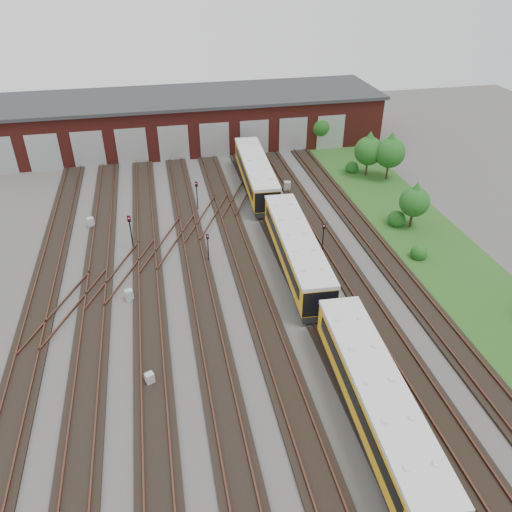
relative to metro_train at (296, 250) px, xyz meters
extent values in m
plane|color=#423F3D|center=(-6.00, -7.73, -1.89)|extent=(120.00, 120.00, 0.00)
cube|color=black|center=(-20.00, -7.73, -1.80)|extent=(2.40, 70.00, 0.18)
cube|color=#4E2D1F|center=(-20.72, -7.73, -1.63)|extent=(0.10, 70.00, 0.15)
cube|color=#4E2D1F|center=(-19.28, -7.73, -1.63)|extent=(0.10, 70.00, 0.15)
cube|color=black|center=(-16.00, -7.73, -1.80)|extent=(2.40, 70.00, 0.18)
cube|color=#4E2D1F|center=(-16.72, -7.73, -1.63)|extent=(0.10, 70.00, 0.15)
cube|color=#4E2D1F|center=(-15.28, -7.73, -1.63)|extent=(0.10, 70.00, 0.15)
cube|color=black|center=(-12.00, -7.73, -1.80)|extent=(2.40, 70.00, 0.18)
cube|color=#4E2D1F|center=(-12.72, -7.73, -1.63)|extent=(0.10, 70.00, 0.15)
cube|color=#4E2D1F|center=(-11.28, -7.73, -1.63)|extent=(0.10, 70.00, 0.15)
cube|color=black|center=(-8.00, -7.73, -1.80)|extent=(2.40, 70.00, 0.18)
cube|color=#4E2D1F|center=(-8.72, -7.73, -1.63)|extent=(0.10, 70.00, 0.15)
cube|color=#4E2D1F|center=(-7.28, -7.73, -1.63)|extent=(0.10, 70.00, 0.15)
cube|color=black|center=(-4.00, -7.73, -1.80)|extent=(2.40, 70.00, 0.18)
cube|color=#4E2D1F|center=(-4.72, -7.73, -1.63)|extent=(0.10, 70.00, 0.15)
cube|color=#4E2D1F|center=(-3.28, -7.73, -1.63)|extent=(0.10, 70.00, 0.15)
cube|color=black|center=(0.00, -7.73, -1.80)|extent=(2.40, 70.00, 0.18)
cube|color=#4E2D1F|center=(-0.72, -7.73, -1.63)|extent=(0.10, 70.00, 0.15)
cube|color=#4E2D1F|center=(0.72, -7.73, -1.63)|extent=(0.10, 70.00, 0.15)
cube|color=black|center=(4.00, -7.73, -1.80)|extent=(2.40, 70.00, 0.18)
cube|color=#4E2D1F|center=(3.28, -7.73, -1.63)|extent=(0.10, 70.00, 0.15)
cube|color=#4E2D1F|center=(4.72, -7.73, -1.63)|extent=(0.10, 70.00, 0.15)
cube|color=black|center=(8.00, -7.73, -1.80)|extent=(2.40, 70.00, 0.18)
cube|color=#4E2D1F|center=(7.28, -7.73, -1.63)|extent=(0.10, 70.00, 0.15)
cube|color=#4E2D1F|center=(8.72, -7.73, -1.63)|extent=(0.10, 70.00, 0.15)
cube|color=#4E2D1F|center=(-14.00, 2.27, -1.63)|extent=(5.40, 9.62, 0.15)
cube|color=#4E2D1F|center=(-10.00, 6.27, -1.63)|extent=(5.40, 9.62, 0.15)
cube|color=#4E2D1F|center=(-6.00, 10.27, -1.63)|extent=(5.40, 9.62, 0.15)
cube|color=#4E2D1F|center=(-18.00, -1.73, -1.63)|extent=(5.40, 9.62, 0.15)
cube|color=#4E2D1F|center=(-2.00, 14.27, -1.63)|extent=(5.40, 9.62, 0.15)
cube|color=#561B15|center=(-6.00, 32.27, 1.11)|extent=(50.00, 12.00, 6.00)
cube|color=#2E2E31|center=(-6.00, 32.27, 4.26)|extent=(51.00, 12.50, 0.40)
cube|color=#999B9E|center=(-23.00, 26.25, 0.31)|extent=(3.60, 0.12, 4.40)
cube|color=#999B9E|center=(-18.00, 26.25, 0.31)|extent=(3.60, 0.12, 4.40)
cube|color=#999B9E|center=(-13.00, 26.25, 0.31)|extent=(3.60, 0.12, 4.40)
cube|color=#999B9E|center=(-8.00, 26.25, 0.31)|extent=(3.60, 0.12, 4.40)
cube|color=#999B9E|center=(-3.00, 26.25, 0.31)|extent=(3.60, 0.12, 4.40)
cube|color=#999B9E|center=(2.00, 26.25, 0.31)|extent=(3.60, 0.12, 4.40)
cube|color=#999B9E|center=(7.00, 26.25, 0.31)|extent=(3.60, 0.12, 4.40)
cube|color=#999B9E|center=(12.00, 26.25, 0.31)|extent=(3.60, 0.12, 4.40)
cube|color=#23511B|center=(13.00, 2.27, -1.86)|extent=(8.00, 55.00, 0.05)
cube|color=black|center=(0.00, -16.00, -1.26)|extent=(3.00, 14.81, 0.59)
cube|color=#E2A40C|center=(0.00, -16.00, 0.11)|extent=(3.29, 14.82, 2.16)
cube|color=silver|center=(0.00, -16.00, 1.34)|extent=(3.39, 14.83, 0.29)
cube|color=black|center=(-1.29, -15.93, 0.36)|extent=(0.71, 12.94, 0.83)
cube|color=black|center=(1.29, -16.07, 0.36)|extent=(0.71, 12.94, 0.83)
cube|color=black|center=(0.00, 0.00, -1.26)|extent=(3.00, 14.81, 0.59)
cube|color=#E2A40C|center=(0.00, 0.00, 0.11)|extent=(3.29, 14.82, 2.16)
cube|color=silver|center=(0.00, 0.00, 1.34)|extent=(3.39, 14.83, 0.29)
cube|color=black|center=(-1.29, 0.07, 0.36)|extent=(0.71, 12.94, 0.83)
cube|color=black|center=(1.29, -0.07, 0.36)|extent=(0.71, 12.94, 0.83)
cube|color=black|center=(0.00, 16.00, -1.26)|extent=(3.00, 14.81, 0.59)
cube|color=#E2A40C|center=(0.00, 16.00, 0.11)|extent=(3.29, 14.82, 2.16)
cube|color=silver|center=(0.00, 16.00, 1.34)|extent=(3.39, 14.83, 0.29)
cube|color=black|center=(-1.29, 16.07, 0.36)|extent=(0.71, 12.94, 0.83)
cube|color=black|center=(1.29, 15.93, 0.36)|extent=(0.71, 12.94, 0.83)
cylinder|color=black|center=(-13.15, 5.96, -0.50)|extent=(0.11, 0.11, 2.78)
cube|color=black|center=(-13.15, 5.96, 1.17)|extent=(0.29, 0.18, 0.56)
sphere|color=red|center=(-13.15, 5.85, 1.29)|extent=(0.13, 0.13, 0.13)
cylinder|color=black|center=(-6.71, 12.60, -0.64)|extent=(0.10, 0.10, 2.49)
cube|color=black|center=(-6.71, 12.60, 0.86)|extent=(0.29, 0.23, 0.51)
sphere|color=red|center=(-6.71, 12.50, 0.96)|extent=(0.12, 0.12, 0.12)
cylinder|color=black|center=(-6.88, 2.61, -0.76)|extent=(0.09, 0.09, 2.25)
cube|color=black|center=(-6.88, 2.61, 0.58)|extent=(0.23, 0.14, 0.45)
sphere|color=red|center=(-6.88, 2.52, 0.67)|extent=(0.11, 0.11, 0.11)
cylinder|color=black|center=(2.86, 1.69, -0.60)|extent=(0.10, 0.10, 2.58)
cube|color=black|center=(2.86, 1.69, 0.93)|extent=(0.28, 0.22, 0.48)
sphere|color=red|center=(2.86, 1.60, 1.02)|extent=(0.11, 0.11, 0.11)
cube|color=#A9ADAF|center=(-12.18, -10.38, -1.46)|extent=(0.65, 0.60, 0.86)
cube|color=#A9ADAF|center=(-17.04, 10.92, -1.40)|extent=(0.70, 0.64, 0.98)
cube|color=#A9ADAF|center=(-13.45, -1.48, -1.42)|extent=(0.67, 0.61, 0.93)
cube|color=#A9ADAF|center=(3.26, 14.88, -1.34)|extent=(0.82, 0.76, 1.10)
cube|color=#A9ADAF|center=(1.21, 0.57, -1.37)|extent=(0.75, 0.69, 1.04)
cylinder|color=#352218|center=(10.75, 27.27, -1.11)|extent=(0.21, 0.21, 1.55)
sphere|color=#1A4A15|center=(10.75, 27.27, 0.96)|extent=(3.02, 3.02, 3.02)
cone|color=#1A4A15|center=(10.75, 27.27, 2.03)|extent=(2.58, 2.58, 2.15)
cylinder|color=#352218|center=(13.23, 16.98, -1.06)|extent=(0.22, 0.22, 1.65)
sphere|color=#1A4A15|center=(13.23, 16.98, 1.13)|extent=(3.20, 3.20, 3.20)
cone|color=#1A4A15|center=(13.23, 16.98, 2.28)|extent=(2.74, 2.74, 2.29)
cylinder|color=#352218|center=(15.18, 15.64, -1.02)|extent=(0.22, 0.22, 1.73)
sphere|color=#1A4A15|center=(15.18, 15.64, 1.28)|extent=(3.36, 3.36, 3.36)
cone|color=#1A4A15|center=(15.18, 15.64, 2.48)|extent=(2.88, 2.88, 2.40)
cylinder|color=#352218|center=(12.67, 4.72, -1.17)|extent=(0.25, 0.25, 1.43)
sphere|color=#1A4A15|center=(12.67, 4.72, 0.74)|extent=(2.79, 2.79, 2.79)
cone|color=#1A4A15|center=(12.67, 4.72, 1.74)|extent=(2.39, 2.39, 1.99)
sphere|color=#1A4A15|center=(10.82, -0.50, -1.18)|extent=(1.41, 1.41, 1.41)
sphere|color=#1A4A15|center=(11.53, 5.37, -1.05)|extent=(1.67, 1.67, 1.67)
sphere|color=#1A4A15|center=(12.08, 18.43, -1.14)|extent=(1.50, 1.50, 1.50)
camera|label=1|loc=(-10.29, -32.96, 21.30)|focal=35.00mm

